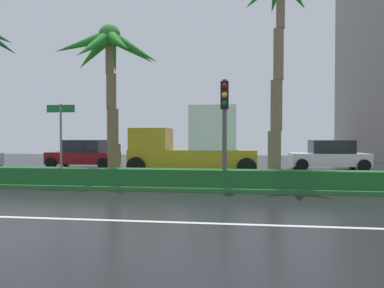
{
  "coord_description": "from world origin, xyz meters",
  "views": [
    {
      "loc": [
        4.96,
        -5.4,
        1.91
      ],
      "look_at": [
        3.12,
        9.51,
        1.59
      ],
      "focal_mm": 31.59,
      "sensor_mm": 36.0,
      "label": 1
    }
  ],
  "objects": [
    {
      "name": "car_in_traffic_third",
      "position": [
        10.48,
        15.02,
        0.83
      ],
      "size": [
        4.3,
        2.02,
        1.72
      ],
      "rotation": [
        0.0,
        0.0,
        3.14
      ],
      "color": "white",
      "rests_on": "ground_plane"
    },
    {
      "name": "near_lane_divider_stripe",
      "position": [
        0.0,
        2.0,
        0.0
      ],
      "size": [
        81.0,
        0.14,
        0.01
      ],
      "primitive_type": "cube",
      "color": "white",
      "rests_on": "ground_plane"
    },
    {
      "name": "box_truck_lead",
      "position": [
        2.95,
        11.94,
        1.55
      ],
      "size": [
        6.4,
        2.64,
        3.46
      ],
      "rotation": [
        0.0,
        0.0,
        3.14
      ],
      "color": "#B28C1E",
      "rests_on": "ground_plane"
    },
    {
      "name": "ground_plane",
      "position": [
        0.0,
        9.0,
        -0.05
      ],
      "size": [
        90.0,
        42.0,
        0.1
      ],
      "primitive_type": "cube",
      "color": "black"
    },
    {
      "name": "palm_tree_centre_left",
      "position": [
        -0.16,
        8.23,
        5.14
      ],
      "size": [
        4.3,
        4.18,
        6.43
      ],
      "color": "brown",
      "rests_on": "median_strip"
    },
    {
      "name": "traffic_signal_median_right",
      "position": [
        4.64,
        6.52,
        2.75
      ],
      "size": [
        0.28,
        0.43,
        3.78
      ],
      "color": "#4C4C47",
      "rests_on": "median_strip"
    },
    {
      "name": "palm_tree_centre",
      "position": [
        6.7,
        8.11,
        6.9
      ],
      "size": [
        3.56,
        3.57,
        8.53
      ],
      "color": "#766348",
      "rests_on": "median_strip"
    },
    {
      "name": "street_name_sign",
      "position": [
        -1.47,
        6.54,
        2.08
      ],
      "size": [
        1.1,
        0.08,
        3.0
      ],
      "color": "slate",
      "rests_on": "median_strip"
    },
    {
      "name": "median_strip",
      "position": [
        0.0,
        8.0,
        0.07
      ],
      "size": [
        85.5,
        4.0,
        0.15
      ],
      "primitive_type": "cube",
      "color": "#2D6B33",
      "rests_on": "ground_plane"
    },
    {
      "name": "median_hedge",
      "position": [
        0.0,
        6.6,
        0.45
      ],
      "size": [
        76.5,
        0.7,
        0.6
      ],
      "color": "#1E6028",
      "rests_on": "median_strip"
    },
    {
      "name": "car_in_traffic_second",
      "position": [
        -4.36,
        14.77,
        0.83
      ],
      "size": [
        4.3,
        2.02,
        1.72
      ],
      "rotation": [
        0.0,
        0.0,
        3.14
      ],
      "color": "maroon",
      "rests_on": "ground_plane"
    }
  ]
}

